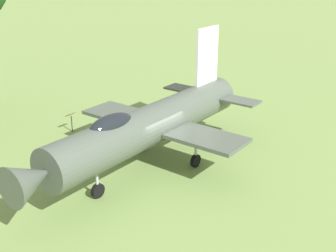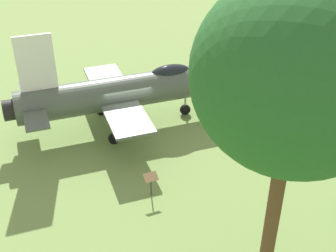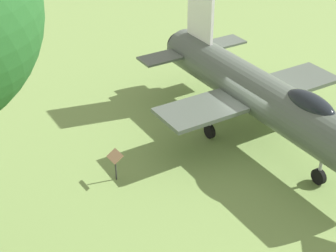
# 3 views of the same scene
# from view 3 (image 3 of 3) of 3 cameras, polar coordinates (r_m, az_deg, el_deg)

# --- Properties ---
(ground_plane) EXTENTS (200.00, 200.00, 0.00)m
(ground_plane) POSITION_cam_3_polar(r_m,az_deg,el_deg) (21.42, 9.80, -1.48)
(ground_plane) COLOR #75934C
(display_jet) EXTENTS (8.32, 13.41, 5.74)m
(display_jet) POSITION_cam_3_polar(r_m,az_deg,el_deg) (20.13, 11.01, 3.06)
(display_jet) COLOR #4C564C
(display_jet) RESTS_ON ground_plane
(info_plaque) EXTENTS (0.48, 0.65, 1.14)m
(info_plaque) POSITION_cam_3_polar(r_m,az_deg,el_deg) (18.50, -5.88, -3.77)
(info_plaque) COLOR #333333
(info_plaque) RESTS_ON ground_plane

